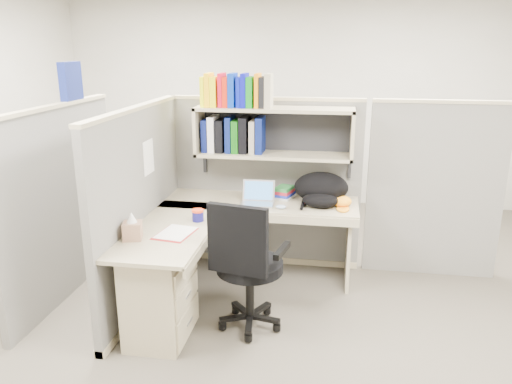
% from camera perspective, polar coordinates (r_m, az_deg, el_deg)
% --- Properties ---
extents(ground, '(6.00, 6.00, 0.00)m').
position_cam_1_polar(ground, '(4.27, -0.72, -12.82)').
color(ground, '#353029').
rests_on(ground, ground).
extents(room_shell, '(6.00, 6.00, 6.00)m').
position_cam_1_polar(room_shell, '(3.75, -0.81, 9.32)').
color(room_shell, '#A7A497').
rests_on(room_shell, ground).
extents(cubicle, '(3.79, 1.84, 1.95)m').
position_cam_1_polar(cubicle, '(4.40, -4.45, 0.89)').
color(cubicle, '#60605B').
rests_on(cubicle, ground).
extents(desk, '(1.74, 1.75, 0.73)m').
position_cam_1_polar(desk, '(3.90, -7.46, -8.65)').
color(desk, gray).
rests_on(desk, ground).
extents(laptop, '(0.30, 0.30, 0.21)m').
position_cam_1_polar(laptop, '(4.37, 0.15, -0.16)').
color(laptop, '#A8A9AD').
rests_on(laptop, desk).
extents(backpack, '(0.56, 0.49, 0.28)m').
position_cam_1_polar(backpack, '(4.40, 7.42, 0.30)').
color(backpack, black).
rests_on(backpack, desk).
extents(orange_cap, '(0.20, 0.22, 0.09)m').
position_cam_1_polar(orange_cap, '(4.41, 9.76, -1.05)').
color(orange_cap, orange).
rests_on(orange_cap, desk).
extents(snack_canister, '(0.10, 0.10, 0.09)m').
position_cam_1_polar(snack_canister, '(4.02, -6.67, -2.63)').
color(snack_canister, '#110F5A').
rests_on(snack_canister, desk).
extents(tissue_box, '(0.16, 0.16, 0.21)m').
position_cam_1_polar(tissue_box, '(3.72, -13.97, -3.77)').
color(tissue_box, '#9D7459').
rests_on(tissue_box, desk).
extents(mouse, '(0.11, 0.09, 0.03)m').
position_cam_1_polar(mouse, '(4.30, 2.86, -1.70)').
color(mouse, '#97B0D6').
rests_on(mouse, desk).
extents(paper_cup, '(0.09, 0.09, 0.11)m').
position_cam_1_polar(paper_cup, '(4.58, 0.82, -0.05)').
color(paper_cup, white).
rests_on(paper_cup, desk).
extents(book_stack, '(0.21, 0.25, 0.10)m').
position_cam_1_polar(book_stack, '(4.59, 3.23, -0.03)').
color(book_stack, slate).
rests_on(book_stack, desk).
extents(loose_paper, '(0.27, 0.34, 0.00)m').
position_cam_1_polar(loose_paper, '(3.81, -9.15, -4.59)').
color(loose_paper, white).
rests_on(loose_paper, desk).
extents(task_chair, '(0.59, 0.54, 1.05)m').
position_cam_1_polar(task_chair, '(3.77, -0.96, -10.63)').
color(task_chair, black).
rests_on(task_chair, ground).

